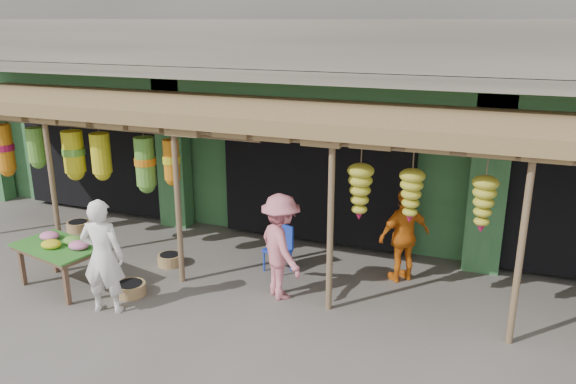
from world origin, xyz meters
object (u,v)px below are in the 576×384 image
(person_front, at_px, (103,257))
(person_vendor, at_px, (404,236))
(flower_table, at_px, (59,248))
(person_shopper, at_px, (281,247))
(blue_chair, at_px, (281,245))

(person_front, bearing_deg, person_vendor, -159.98)
(flower_table, bearing_deg, person_shopper, 29.25)
(blue_chair, relative_size, person_vendor, 0.51)
(person_vendor, bearing_deg, person_shopper, -5.31)
(blue_chair, distance_m, person_shopper, 1.03)
(blue_chair, xyz_separation_m, person_front, (-1.83, -2.23, 0.42))
(flower_table, relative_size, blue_chair, 1.95)
(person_front, height_order, person_vendor, person_front)
(person_vendor, xyz_separation_m, person_shopper, (-1.63, -1.25, 0.05))
(flower_table, height_order, person_front, person_front)
(person_front, relative_size, person_shopper, 1.05)
(person_vendor, bearing_deg, flower_table, -18.64)
(blue_chair, distance_m, person_vendor, 2.06)
(blue_chair, bearing_deg, person_front, -105.95)
(person_vendor, height_order, person_shopper, person_shopper)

